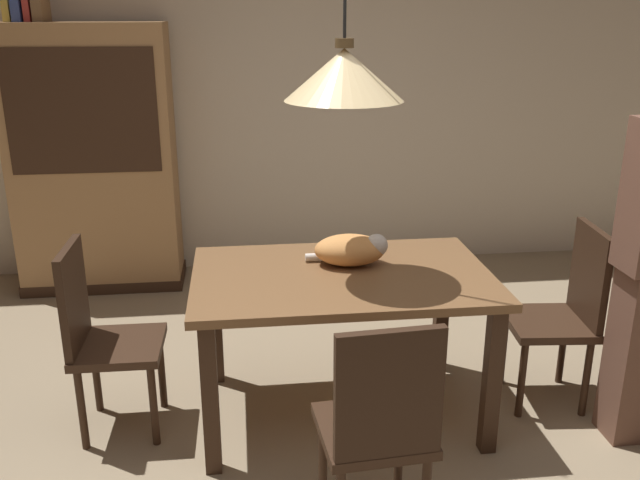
# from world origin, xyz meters

# --- Properties ---
(ground) EXTENTS (10.00, 10.00, 0.00)m
(ground) POSITION_xyz_m (0.00, 0.00, 0.00)
(ground) COLOR #998466
(back_wall) EXTENTS (6.40, 0.10, 2.90)m
(back_wall) POSITION_xyz_m (0.00, 2.65, 1.45)
(back_wall) COLOR beige
(back_wall) RESTS_ON ground
(dining_table) EXTENTS (1.40, 0.90, 0.75)m
(dining_table) POSITION_xyz_m (0.13, 0.43, 0.65)
(dining_table) COLOR brown
(dining_table) RESTS_ON ground
(chair_left_side) EXTENTS (0.41, 0.41, 0.93)m
(chair_left_side) POSITION_xyz_m (-1.00, 0.43, 0.51)
(chair_left_side) COLOR #382316
(chair_left_side) RESTS_ON ground
(chair_right_side) EXTENTS (0.44, 0.44, 0.93)m
(chair_right_side) POSITION_xyz_m (1.26, 0.42, 0.51)
(chair_right_side) COLOR #382316
(chair_right_side) RESTS_ON ground
(chair_near_front) EXTENTS (0.43, 0.43, 0.93)m
(chair_near_front) POSITION_xyz_m (0.14, -0.45, 0.51)
(chair_near_front) COLOR #382316
(chair_near_front) RESTS_ON ground
(cat_sleeping) EXTENTS (0.39, 0.25, 0.16)m
(cat_sleeping) POSITION_xyz_m (0.20, 0.54, 0.83)
(cat_sleeping) COLOR #E59951
(cat_sleeping) RESTS_ON dining_table
(pendant_lamp) EXTENTS (0.52, 0.52, 1.30)m
(pendant_lamp) POSITION_xyz_m (0.13, 0.43, 1.66)
(pendant_lamp) COLOR beige
(hutch_bookcase) EXTENTS (1.12, 0.45, 1.85)m
(hutch_bookcase) POSITION_xyz_m (-1.33, 2.32, 0.89)
(hutch_bookcase) COLOR #A87A4C
(hutch_bookcase) RESTS_ON ground
(book_yellow_short) EXTENTS (0.04, 0.20, 0.18)m
(book_yellow_short) POSITION_xyz_m (-1.76, 2.32, 1.94)
(book_yellow_short) COLOR gold
(book_yellow_short) RESTS_ON hutch_bookcase
(book_blue_wide) EXTENTS (0.06, 0.24, 0.24)m
(book_blue_wide) POSITION_xyz_m (-1.69, 2.32, 1.97)
(book_blue_wide) COLOR #384C93
(book_blue_wide) RESTS_ON hutch_bookcase
(book_brown_thick) EXTENTS (0.06, 0.24, 0.22)m
(book_brown_thick) POSITION_xyz_m (-1.56, 2.32, 1.96)
(book_brown_thick) COLOR brown
(book_brown_thick) RESTS_ON hutch_bookcase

